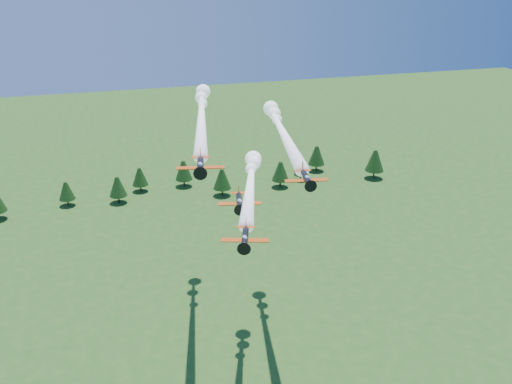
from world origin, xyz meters
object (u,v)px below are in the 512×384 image
object	(u,v)px
plane_lead	(251,181)
plane_right	(281,129)
plane_left	(201,114)
plane_slot	(239,201)

from	to	relation	value
plane_lead	plane_right	xyz separation A→B (m)	(10.25, 11.54, 6.59)
plane_lead	plane_right	distance (m)	16.78
plane_left	plane_slot	xyz separation A→B (m)	(1.15, -27.73, -9.74)
plane_right	plane_slot	distance (m)	25.28
plane_lead	plane_right	bearing A→B (deg)	66.48
plane_slot	plane_right	bearing A→B (deg)	65.75
plane_lead	plane_left	world-z (taller)	plane_left
plane_slot	plane_left	bearing A→B (deg)	105.35
plane_left	plane_right	bearing A→B (deg)	-16.37
plane_lead	plane_right	world-z (taller)	plane_right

